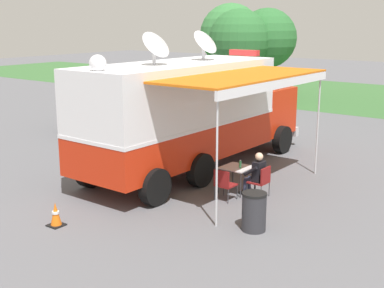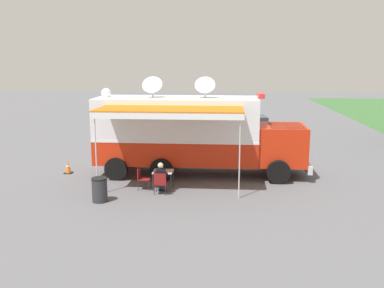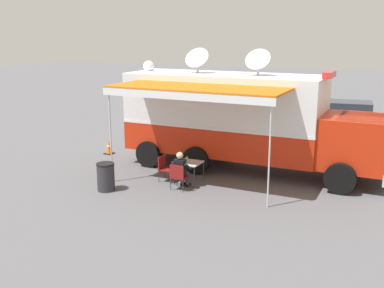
% 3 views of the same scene
% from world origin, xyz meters
% --- Properties ---
extents(ground_plane, '(100.00, 100.00, 0.00)m').
position_xyz_m(ground_plane, '(0.00, 0.00, 0.00)').
color(ground_plane, '#5B5B60').
extents(lot_stripe, '(0.17, 4.80, 0.01)m').
position_xyz_m(lot_stripe, '(-3.81, 1.91, 0.00)').
color(lot_stripe, silver).
rests_on(lot_stripe, ground).
extents(command_truck, '(4.91, 9.52, 4.53)m').
position_xyz_m(command_truck, '(0.04, 0.75, 1.95)').
color(command_truck, red).
rests_on(command_truck, ground).
extents(folding_table, '(0.81, 0.81, 0.73)m').
position_xyz_m(folding_table, '(2.34, -0.33, 0.67)').
color(folding_table, silver).
rests_on(folding_table, ground).
extents(water_bottle, '(0.07, 0.07, 0.22)m').
position_xyz_m(water_bottle, '(2.46, -0.35, 0.83)').
color(water_bottle, '#3F9959').
rests_on(water_bottle, folding_table).
extents(folding_chair_at_table, '(0.49, 0.49, 0.87)m').
position_xyz_m(folding_chair_at_table, '(3.14, -0.33, 0.51)').
color(folding_chair_at_table, maroon).
rests_on(folding_chair_at_table, ground).
extents(folding_chair_beside_table, '(0.49, 0.49, 0.87)m').
position_xyz_m(folding_chair_beside_table, '(2.48, -1.18, 0.51)').
color(folding_chair_beside_table, maroon).
rests_on(folding_chair_beside_table, ground).
extents(seated_responder, '(0.66, 0.55, 1.25)m').
position_xyz_m(seated_responder, '(2.96, -0.33, 0.65)').
color(seated_responder, black).
rests_on(seated_responder, ground).
extents(trash_bin, '(0.57, 0.57, 0.91)m').
position_xyz_m(trash_bin, '(4.15, -2.44, 0.46)').
color(trash_bin, '#2D2D33').
rests_on(trash_bin, ground).
extents(traffic_cone, '(0.36, 0.36, 0.58)m').
position_xyz_m(traffic_cone, '(0.29, -5.02, 0.28)').
color(traffic_cone, black).
rests_on(traffic_cone, ground).
extents(car_behind_truck, '(2.37, 4.38, 1.76)m').
position_xyz_m(car_behind_truck, '(-7.19, 3.76, 0.88)').
color(car_behind_truck, '#2D2D33').
rests_on(car_behind_truck, ground).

